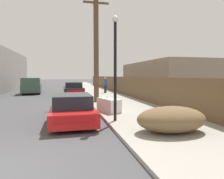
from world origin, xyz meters
The scene contains 11 objects.
sidewalk_curb centered at (5.30, 23.50, 0.06)m, with size 4.20×63.00×0.12m, color #9E998E.
discarded_fridge centered at (3.74, 5.81, 0.46)m, with size 1.07×1.68×0.71m.
parked_sports_car_red centered at (1.82, 4.51, 0.55)m, with size 1.78×4.47×1.21m.
car_parked_mid centered at (2.33, 16.60, 0.63)m, with size 1.97×4.70×1.34m.
pickup_truck centered at (-2.12, 19.69, 0.88)m, with size 2.39×5.91×1.76m.
utility_pole centered at (3.72, 9.90, 4.06)m, with size 1.80×0.36×7.72m.
street_lamp centered at (3.55, 3.69, 2.62)m, with size 0.26×0.26×4.27m.
brush_pile centered at (4.96, 1.65, 0.55)m, with size 2.37×1.52×0.85m.
wooden_fence centered at (7.25, 18.93, 1.00)m, with size 0.08×37.85×1.77m, color brown.
building_right_house centered at (12.60, 16.73, 1.75)m, with size 6.00×12.88×3.50m, color gray.
pedestrian centered at (5.80, 17.12, 0.99)m, with size 0.34×0.34×1.70m.
Camera 1 is at (1.56, -4.24, 1.98)m, focal length 32.00 mm.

